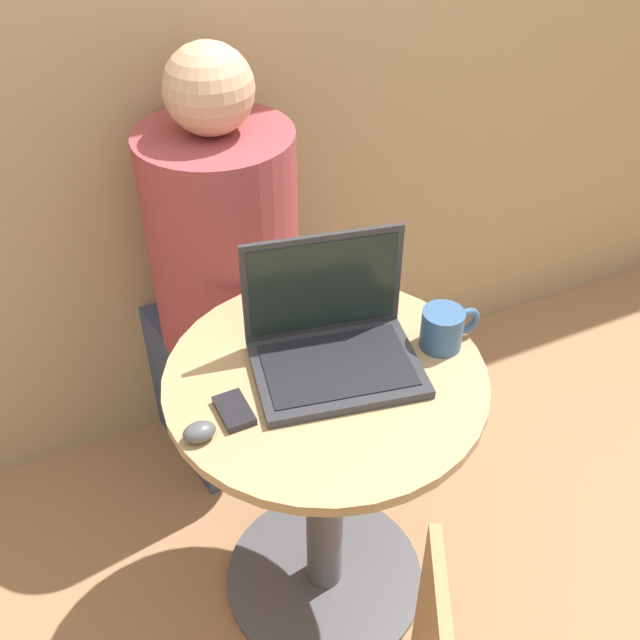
# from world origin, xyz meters

# --- Properties ---
(ground_plane) EXTENTS (12.00, 12.00, 0.00)m
(ground_plane) POSITION_xyz_m (0.00, 0.00, 0.00)
(ground_plane) COLOR #9E704C
(round_table) EXTENTS (0.66, 0.66, 0.74)m
(round_table) POSITION_xyz_m (0.00, 0.00, 0.46)
(round_table) COLOR #4C4C51
(round_table) RESTS_ON ground_plane
(laptop) EXTENTS (0.37, 0.30, 0.26)m
(laptop) POSITION_xyz_m (0.03, 0.03, 0.79)
(laptop) COLOR #2D2D33
(laptop) RESTS_ON round_table
(cell_phone) EXTENTS (0.06, 0.09, 0.02)m
(cell_phone) POSITION_xyz_m (-0.20, -0.02, 0.75)
(cell_phone) COLOR black
(cell_phone) RESTS_ON round_table
(computer_mouse) EXTENTS (0.06, 0.04, 0.04)m
(computer_mouse) POSITION_xyz_m (-0.28, -0.06, 0.76)
(computer_mouse) COLOR #4C4C51
(computer_mouse) RESTS_ON round_table
(coffee_cup) EXTENTS (0.14, 0.09, 0.09)m
(coffee_cup) POSITION_xyz_m (0.26, -0.02, 0.78)
(coffee_cup) COLOR #335684
(coffee_cup) RESTS_ON round_table
(person_seated) EXTENTS (0.43, 0.61, 1.24)m
(person_seated) POSITION_xyz_m (-0.03, 0.60, 0.51)
(person_seated) COLOR #3D4766
(person_seated) RESTS_ON ground_plane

